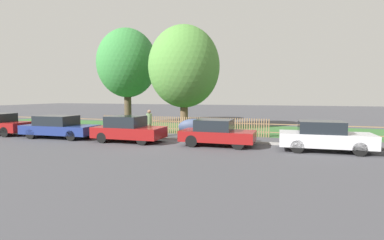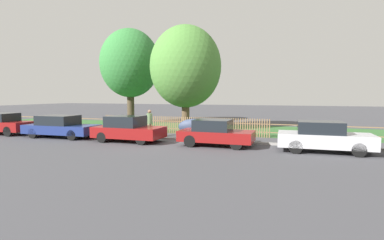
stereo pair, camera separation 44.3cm
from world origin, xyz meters
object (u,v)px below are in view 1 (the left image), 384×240
(parked_car_white_van, at_px, (324,136))
(covered_motorcycle, at_px, (196,127))
(parked_car_navy_estate, at_px, (128,129))
(tree_behind_motorcycle, at_px, (184,67))
(parked_car_black_saloon, at_px, (59,127))
(tree_nearest_kerb, at_px, (127,63))
(parked_car_red_compact, at_px, (217,133))
(pedestrian_near_fence, at_px, (149,122))

(parked_car_white_van, bearing_deg, covered_motorcycle, 161.02)
(parked_car_navy_estate, xyz_separation_m, tree_behind_motorcycle, (1.07, 6.32, 3.91))
(parked_car_black_saloon, height_order, parked_car_navy_estate, parked_car_navy_estate)
(parked_car_black_saloon, height_order, covered_motorcycle, parked_car_black_saloon)
(parked_car_white_van, relative_size, tree_nearest_kerb, 0.48)
(parked_car_black_saloon, relative_size, parked_car_red_compact, 1.22)
(parked_car_red_compact, height_order, pedestrian_near_fence, pedestrian_near_fence)
(pedestrian_near_fence, bearing_deg, parked_car_navy_estate, -21.31)
(tree_behind_motorcycle, bearing_deg, parked_car_navy_estate, -99.60)
(pedestrian_near_fence, bearing_deg, parked_car_red_compact, 58.43)
(parked_car_red_compact, bearing_deg, parked_car_white_van, -0.62)
(covered_motorcycle, relative_size, tree_behind_motorcycle, 0.27)
(covered_motorcycle, bearing_deg, parked_car_black_saloon, -169.64)
(pedestrian_near_fence, bearing_deg, tree_nearest_kerb, -153.53)
(parked_car_white_van, bearing_deg, parked_car_red_compact, 177.89)
(parked_car_red_compact, distance_m, pedestrian_near_fence, 4.90)
(parked_car_navy_estate, distance_m, parked_car_red_compact, 4.94)
(parked_car_white_van, distance_m, pedestrian_near_fence, 9.76)
(covered_motorcycle, distance_m, pedestrian_near_fence, 2.87)
(parked_car_navy_estate, relative_size, pedestrian_near_fence, 2.28)
(parked_car_red_compact, distance_m, tree_behind_motorcycle, 8.23)
(covered_motorcycle, xyz_separation_m, tree_behind_motorcycle, (-2.11, 4.03, 3.92))
(covered_motorcycle, bearing_deg, parked_car_red_compact, -55.28)
(covered_motorcycle, distance_m, tree_nearest_kerb, 11.82)
(parked_car_black_saloon, height_order, parked_car_red_compact, parked_car_black_saloon)
(parked_car_red_compact, distance_m, parked_car_white_van, 5.02)
(covered_motorcycle, distance_m, tree_behind_motorcycle, 6.00)
(parked_car_red_compact, height_order, tree_behind_motorcycle, tree_behind_motorcycle)
(parked_car_black_saloon, bearing_deg, tree_behind_motorcycle, 45.53)
(parked_car_navy_estate, bearing_deg, parked_car_red_compact, 2.42)
(covered_motorcycle, height_order, tree_behind_motorcycle, tree_behind_motorcycle)
(parked_car_white_van, relative_size, pedestrian_near_fence, 2.42)
(parked_car_red_compact, xyz_separation_m, parked_car_white_van, (5.01, -0.05, 0.03))
(parked_car_black_saloon, bearing_deg, parked_car_red_compact, -0.86)
(parked_car_red_compact, distance_m, covered_motorcycle, 2.71)
(tree_nearest_kerb, height_order, tree_behind_motorcycle, tree_nearest_kerb)
(tree_behind_motorcycle, height_order, pedestrian_near_fence, tree_behind_motorcycle)
(parked_car_navy_estate, bearing_deg, tree_nearest_kerb, 119.58)
(parked_car_navy_estate, height_order, covered_motorcycle, parked_car_navy_estate)
(parked_car_white_van, xyz_separation_m, pedestrian_near_fence, (-9.60, 1.76, 0.25))
(parked_car_red_compact, relative_size, covered_motorcycle, 1.79)
(tree_nearest_kerb, bearing_deg, parked_car_red_compact, -41.41)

